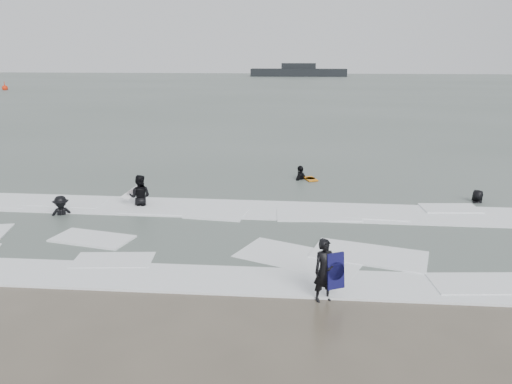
# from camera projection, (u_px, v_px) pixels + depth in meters

# --- Properties ---
(ground) EXTENTS (320.00, 320.00, 0.00)m
(ground) POSITION_uv_depth(u_px,v_px,m) (239.00, 272.00, 14.74)
(ground) COLOR brown
(ground) RESTS_ON ground
(sea) EXTENTS (320.00, 320.00, 0.00)m
(sea) POSITION_uv_depth(u_px,v_px,m) (298.00, 89.00, 91.44)
(sea) COLOR #47544C
(sea) RESTS_ON ground
(surfer_centre) EXTENTS (0.75, 0.65, 1.72)m
(surfer_centre) POSITION_uv_depth(u_px,v_px,m) (323.00, 300.00, 13.08)
(surfer_centre) COLOR black
(surfer_centre) RESTS_ON ground
(surfer_wading) EXTENTS (0.97, 0.77, 1.94)m
(surfer_wading) POSITION_uv_depth(u_px,v_px,m) (141.00, 207.00, 21.11)
(surfer_wading) COLOR black
(surfer_wading) RESTS_ON ground
(surfer_breaker) EXTENTS (1.27, 1.10, 1.70)m
(surfer_breaker) POSITION_uv_depth(u_px,v_px,m) (62.00, 217.00, 19.84)
(surfer_breaker) COLOR black
(surfer_breaker) RESTS_ON ground
(surfer_right_near) EXTENTS (0.92, 1.21, 1.91)m
(surfer_right_near) POSITION_uv_depth(u_px,v_px,m) (300.00, 180.00, 25.61)
(surfer_right_near) COLOR black
(surfer_right_near) RESTS_ON ground
(surfer_right_far) EXTENTS (0.99, 1.01, 1.75)m
(surfer_right_far) POSITION_uv_depth(u_px,v_px,m) (477.00, 203.00, 21.58)
(surfer_right_far) COLOR black
(surfer_right_far) RESTS_ON ground
(surf_foam) EXTENTS (30.03, 9.06, 0.09)m
(surf_foam) POSITION_uv_depth(u_px,v_px,m) (252.00, 229.00, 18.27)
(surf_foam) COLOR white
(surf_foam) RESTS_ON ground
(bodyboards) EXTENTS (8.87, 13.60, 1.25)m
(bodyboards) POSITION_uv_depth(u_px,v_px,m) (252.00, 203.00, 19.90)
(bodyboards) COLOR #0E0D3F
(bodyboards) RESTS_ON ground
(buoy) EXTENTS (1.00, 1.00, 1.65)m
(buoy) POSITION_uv_depth(u_px,v_px,m) (5.00, 88.00, 89.99)
(buoy) COLOR red
(buoy) RESTS_ON ground
(vessel_horizon) EXTENTS (27.85, 4.97, 3.78)m
(vessel_horizon) POSITION_uv_depth(u_px,v_px,m) (299.00, 72.00, 146.03)
(vessel_horizon) COLOR black
(vessel_horizon) RESTS_ON ground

